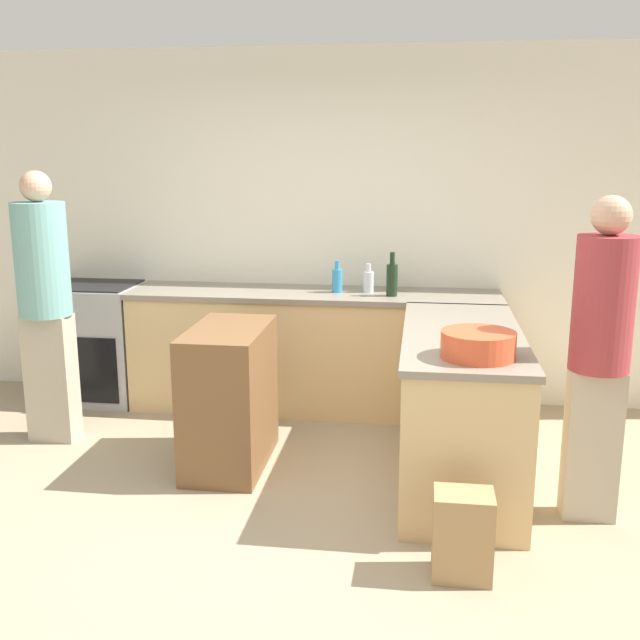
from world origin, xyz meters
name	(u,v)px	position (x,y,z in m)	size (l,w,h in m)	color
ground_plane	(262,529)	(0.00, 0.00, 0.00)	(14.00, 14.00, 0.00)	tan
wall_back	(320,228)	(0.00, 2.25, 1.35)	(8.00, 0.06, 2.70)	silver
counter_back	(314,350)	(0.00, 1.92, 0.46)	(2.77, 0.64, 0.91)	#D6B27A
counter_peninsula	(460,406)	(1.04, 0.79, 0.46)	(0.69, 1.68, 0.91)	#D6B27A
range_oven	(93,342)	(-1.77, 1.92, 0.46)	(0.75, 0.61, 0.92)	#ADADB2
island_table	(229,397)	(-0.37, 0.80, 0.44)	(0.45, 0.82, 0.89)	brown
mixing_bowl	(478,345)	(1.09, 0.24, 0.98)	(0.38, 0.38, 0.14)	#DB512D
dish_soap_bottle	(337,280)	(0.17, 1.92, 1.00)	(0.08, 0.08, 0.24)	#338CBF
olive_oil_bottle	(393,280)	(0.58, 2.03, 1.00)	(0.07, 0.07, 0.22)	#475B1E
wine_bottle_dark	(392,279)	(0.58, 1.84, 1.04)	(0.08, 0.08, 0.32)	black
vinegar_bottle_clear	(368,281)	(0.40, 1.96, 0.99)	(0.08, 0.08, 0.21)	silver
person_by_range	(45,298)	(-1.67, 1.05, 0.99)	(0.34, 0.34, 1.82)	#ADA38E
person_at_peninsula	(600,348)	(1.72, 0.39, 0.95)	(0.31, 0.31, 1.73)	#ADA38E
paper_bag	(462,535)	(1.02, -0.30, 0.21)	(0.27, 0.21, 0.42)	#A88456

